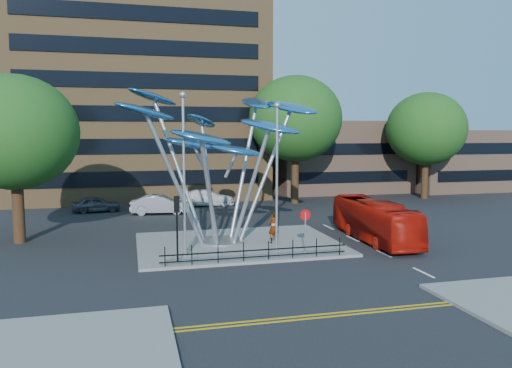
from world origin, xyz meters
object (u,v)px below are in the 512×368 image
object	(u,v)px
tree_far	(426,129)
parked_car_right	(207,198)
parked_car_mid	(160,205)
leaf_sculpture	(218,131)
street_lamp_left	(184,160)
street_lamp_right	(277,164)
parked_car_left	(96,204)
red_bus	(374,221)
pedestrian	(274,227)
tree_right	(295,119)
traffic_light_island	(177,215)
no_entry_sign_island	(305,224)
tree_left	(14,133)

from	to	relation	value
tree_far	parked_car_right	world-z (taller)	tree_far
parked_car_mid	leaf_sculpture	bearing A→B (deg)	-160.36
street_lamp_left	street_lamp_right	size ratio (longest dim) A/B	1.06
parked_car_left	red_bus	bearing A→B (deg)	-139.94
pedestrian	street_lamp_right	bearing A→B (deg)	66.59
tree_far	red_bus	bearing A→B (deg)	-130.58
tree_right	parked_car_right	world-z (taller)	tree_right
traffic_light_island	tree_right	bearing A→B (deg)	56.31
no_entry_sign_island	parked_car_right	size ratio (longest dim) A/B	0.48
street_lamp_right	no_entry_sign_island	world-z (taller)	street_lamp_right
tree_left	parked_car_left	size ratio (longest dim) A/B	2.61
tree_left	street_lamp_left	bearing A→B (deg)	-34.38
leaf_sculpture	pedestrian	world-z (taller)	leaf_sculpture
street_lamp_right	red_bus	distance (m)	8.32
pedestrian	parked_car_left	world-z (taller)	pedestrian
tree_right	street_lamp_right	xyz separation A→B (m)	(-7.50, -19.00, -2.94)
street_lamp_right	parked_car_right	bearing A→B (deg)	92.68
tree_left	tree_far	distance (m)	37.95
parked_car_left	tree_far	bearing A→B (deg)	-96.35
tree_right	tree_left	bearing A→B (deg)	-151.39
tree_left	tree_far	size ratio (longest dim) A/B	0.95
leaf_sculpture	traffic_light_island	xyz separation A→B (m)	(-2.93, -4.18, -4.26)
street_lamp_left	tree_far	bearing A→B (deg)	34.92
no_entry_sign_island	pedestrian	bearing A→B (deg)	108.67
tree_far	parked_car_mid	world-z (taller)	tree_far
tree_left	parked_car_right	distance (m)	19.48
traffic_light_island	tree_far	bearing A→B (deg)	35.84
street_lamp_right	red_bus	bearing A→B (deg)	16.95
leaf_sculpture	red_bus	world-z (taller)	leaf_sculpture
tree_right	traffic_light_island	world-z (taller)	tree_right
street_lamp_left	parked_car_left	size ratio (longest dim) A/B	2.23
tree_right	tree_left	size ratio (longest dim) A/B	1.17
parked_car_mid	parked_car_left	bearing A→B (deg)	71.87
street_lamp_right	tree_right	bearing A→B (deg)	68.46
street_lamp_left	red_bus	distance (m)	12.85
red_bus	street_lamp_left	bearing A→B (deg)	-169.56
tree_left	parked_car_right	xyz separation A→B (m)	(13.59, 12.58, -6.05)
tree_left	red_bus	xyz separation A→B (m)	(21.57, -4.85, -5.52)
tree_left	tree_right	bearing A→B (deg)	28.61
tree_far	pedestrian	world-z (taller)	tree_far
leaf_sculpture	parked_car_left	distance (m)	17.73
no_entry_sign_island	parked_car_left	distance (m)	22.31
tree_left	traffic_light_island	bearing A→B (deg)	-39.81
street_lamp_right	pedestrian	size ratio (longest dim) A/B	4.29
parked_car_mid	traffic_light_island	bearing A→B (deg)	-173.87
leaf_sculpture	parked_car_left	size ratio (longest dim) A/B	3.22
traffic_light_island	parked_car_left	world-z (taller)	traffic_light_island
tree_far	street_lamp_right	world-z (taller)	tree_far
street_lamp_left	street_lamp_right	world-z (taller)	street_lamp_left
tree_left	red_bus	world-z (taller)	tree_left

